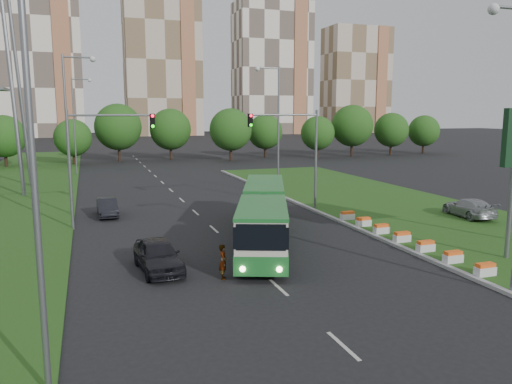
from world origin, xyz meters
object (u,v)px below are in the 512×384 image
object	(u,v)px
traffic_mast_median	(297,144)
car_median	(469,208)
car_left_near	(158,255)
articulated_bus	(259,214)
car_left_far	(107,207)
pedestrian	(223,262)
shopping_trolley	(273,270)
traffic_mast_left	(95,149)

from	to	relation	value
traffic_mast_median	car_median	xyz separation A→B (m)	(10.89, -6.81, -4.51)
traffic_mast_median	car_left_near	xyz separation A→B (m)	(-12.56, -11.83, -4.55)
articulated_bus	car_left_far	world-z (taller)	articulated_bus
articulated_bus	pedestrian	distance (m)	7.49
car_left_near	shopping_trolley	bearing A→B (deg)	-30.91
car_left_near	car_median	xyz separation A→B (m)	(23.45, 5.03, 0.04)
pedestrian	car_left_near	bearing A→B (deg)	63.34
articulated_bus	car_left_far	size ratio (longest dim) A/B	4.00
traffic_mast_median	traffic_mast_left	world-z (taller)	same
car_left_near	articulated_bus	bearing A→B (deg)	26.11
shopping_trolley	articulated_bus	bearing A→B (deg)	70.71
traffic_mast_median	pedestrian	size ratio (longest dim) A/B	4.78
car_left_far	pedestrian	distance (m)	17.42
car_left_near	traffic_mast_median	bearing A→B (deg)	38.21
traffic_mast_median	traffic_mast_left	bearing A→B (deg)	-176.23
traffic_mast_left	pedestrian	distance (m)	14.81
car_left_near	car_left_far	world-z (taller)	car_left_near
traffic_mast_median	car_left_far	size ratio (longest dim) A/B	1.97
traffic_mast_left	pedestrian	size ratio (longest dim) A/B	4.78
pedestrian	shopping_trolley	xyz separation A→B (m)	(2.40, -0.25, -0.58)
articulated_bus	traffic_mast_median	bearing A→B (deg)	73.47
car_left_near	car_median	world-z (taller)	car_left_near
traffic_mast_left	articulated_bus	distance (m)	12.09
pedestrian	car_left_far	bearing A→B (deg)	27.75
traffic_mast_median	traffic_mast_left	xyz separation A→B (m)	(-15.16, -1.00, 0.00)
car_left_far	car_median	world-z (taller)	car_median
car_left_near	pedestrian	bearing A→B (deg)	-44.29
car_left_near	pedestrian	world-z (taller)	pedestrian
car_left_near	car_median	distance (m)	23.98
traffic_mast_left	car_median	world-z (taller)	traffic_mast_left
traffic_mast_left	car_left_near	xyz separation A→B (m)	(2.60, -10.83, -4.55)
traffic_mast_left	shopping_trolley	bearing A→B (deg)	-59.86
traffic_mast_left	car_left_far	bearing A→B (deg)	78.45
car_left_far	shopping_trolley	distance (m)	18.43
traffic_mast_median	pedestrian	xyz separation A→B (m)	(-9.83, -14.06, -4.51)
car_median	pedestrian	world-z (taller)	pedestrian
traffic_mast_left	articulated_bus	world-z (taller)	traffic_mast_left
car_left_near	car_median	size ratio (longest dim) A/B	0.99
car_left_far	car_median	distance (m)	27.03
car_left_far	shopping_trolley	bearing A→B (deg)	-69.48
car_left_near	car_left_far	size ratio (longest dim) A/B	1.16
traffic_mast_left	car_median	distance (m)	27.06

